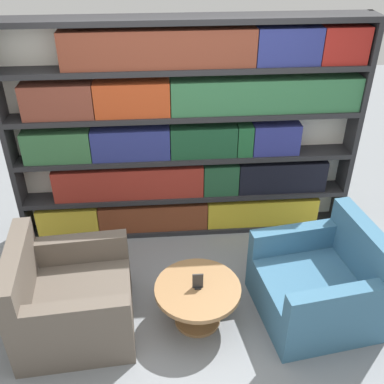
{
  "coord_description": "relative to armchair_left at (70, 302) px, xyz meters",
  "views": [
    {
      "loc": [
        -0.25,
        -2.54,
        2.98
      ],
      "look_at": [
        0.01,
        0.66,
        0.93
      ],
      "focal_mm": 42.0,
      "sensor_mm": 36.0,
      "label": 1
    }
  ],
  "objects": [
    {
      "name": "armchair_right",
      "position": [
        2.07,
        0.01,
        0.0
      ],
      "size": [
        1.02,
        1.01,
        0.84
      ],
      "rotation": [
        0.0,
        0.0,
        -1.42
      ],
      "color": "#386684",
      "rests_on": "ground_plane"
    },
    {
      "name": "bookshelf",
      "position": [
        1.04,
        1.31,
        0.8
      ],
      "size": [
        3.37,
        0.3,
        2.2
      ],
      "color": "silver",
      "rests_on": "ground_plane"
    },
    {
      "name": "ground_plane",
      "position": [
        1.03,
        -0.1,
        -0.29
      ],
      "size": [
        14.0,
        14.0,
        0.0
      ],
      "primitive_type": "plane",
      "color": "gray"
    },
    {
      "name": "armchair_left",
      "position": [
        0.0,
        0.0,
        0.0
      ],
      "size": [
        0.96,
        0.96,
        0.84
      ],
      "rotation": [
        0.0,
        0.0,
        1.65
      ],
      "color": "brown",
      "rests_on": "ground_plane"
    },
    {
      "name": "coffee_table",
      "position": [
        1.03,
        -0.02,
        -0.01
      ],
      "size": [
        0.7,
        0.7,
        0.38
      ],
      "color": "olive",
      "rests_on": "ground_plane"
    },
    {
      "name": "table_sign",
      "position": [
        1.03,
        -0.02,
        0.15
      ],
      "size": [
        0.09,
        0.06,
        0.14
      ],
      "color": "black",
      "rests_on": "coffee_table"
    }
  ]
}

